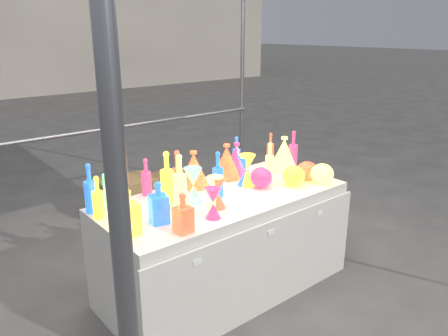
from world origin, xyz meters
TOP-DOWN VIEW (x-y plane):
  - ground at (0.00, 0.00)m, footprint 80.00×80.00m
  - display_table at (0.00, -0.01)m, footprint 1.84×0.83m
  - cardboard_box_closed at (0.08, 1.68)m, footprint 0.60×0.47m
  - cardboard_box_flat at (0.66, 2.20)m, footprint 0.93×0.78m
  - bottle_0 at (-0.85, 0.19)m, footprint 0.09×0.09m
  - bottle_1 at (-0.85, 0.30)m, footprint 0.10×0.10m
  - bottle_2 at (-0.31, 0.12)m, footprint 0.10×0.10m
  - bottle_3 at (-0.42, 0.35)m, footprint 0.07×0.07m
  - bottle_4 at (-0.38, -0.01)m, footprint 0.09×0.09m
  - bottle_5 at (-0.76, 0.21)m, footprint 0.10×0.10m
  - bottle_6 at (-0.38, 0.15)m, footprint 0.12×0.12m
  - bottle_7 at (-0.05, 0.00)m, footprint 0.08×0.08m
  - decanter_0 at (-0.81, -0.13)m, footprint 0.12×0.12m
  - decanter_1 at (-0.56, -0.31)m, footprint 0.10×0.10m
  - decanter_2 at (-0.60, -0.11)m, footprint 0.13×0.13m
  - hourglass_0 at (-0.18, -0.16)m, footprint 0.12×0.12m
  - hourglass_1 at (-0.31, -0.26)m, footprint 0.11×0.11m
  - hourglass_2 at (-0.19, -0.14)m, footprint 0.14×0.14m
  - hourglass_3 at (-0.25, 0.02)m, footprint 0.14×0.14m
  - hourglass_4 at (0.26, 0.04)m, footprint 0.13×0.13m
  - hourglass_5 at (0.25, 0.06)m, footprint 0.15×0.15m
  - globe_0 at (0.53, -0.18)m, footprint 0.19×0.19m
  - globe_1 at (0.73, -0.29)m, footprint 0.21×0.21m
  - globe_2 at (0.72, -0.15)m, footprint 0.19×0.19m
  - globe_3 at (0.31, -0.06)m, footprint 0.22×0.22m
  - lampshade_0 at (-0.06, 0.28)m, footprint 0.30×0.30m
  - lampshade_1 at (0.26, 0.28)m, footprint 0.30×0.30m
  - lampshade_2 at (0.36, 0.28)m, footprint 0.24×0.24m
  - lampshade_3 at (0.76, 0.14)m, footprint 0.30×0.30m
  - bottle_8 at (0.43, 0.36)m, footprint 0.08×0.08m
  - bottle_9 at (0.81, 0.35)m, footprint 0.06×0.06m
  - bottle_10 at (0.83, 0.10)m, footprint 0.08×0.08m
  - bottle_11 at (0.51, 0.06)m, footprint 0.09×0.09m

SIDE VIEW (x-z plane):
  - ground at x=0.00m, z-range 0.00..0.00m
  - cardboard_box_flat at x=0.66m, z-range 0.00..0.07m
  - cardboard_box_closed at x=0.08m, z-range 0.00..0.40m
  - display_table at x=0.00m, z-range 0.00..0.75m
  - globe_2 at x=0.72m, z-range 0.75..0.88m
  - globe_0 at x=0.53m, z-range 0.75..0.89m
  - globe_3 at x=0.31m, z-range 0.75..0.89m
  - globe_1 at x=0.73m, z-range 0.75..0.89m
  - hourglass_1 at x=-0.31m, z-range 0.75..0.95m
  - hourglass_0 at x=-0.18m, z-range 0.75..0.96m
  - hourglass_2 at x=-0.19m, z-range 0.75..0.97m
  - hourglass_5 at x=0.25m, z-range 0.75..0.97m
  - hourglass_4 at x=0.26m, z-range 0.75..0.99m
  - decanter_1 at x=-0.56m, z-range 0.75..0.99m
  - hourglass_3 at x=-0.25m, z-range 0.75..1.00m
  - decanter_2 at x=-0.60m, z-range 0.75..1.01m
  - lampshade_2 at x=0.36m, z-range 0.75..1.02m
  - bottle_9 at x=0.81m, z-range 0.75..1.02m
  - bottle_3 at x=-0.42m, z-range 0.75..1.02m
  - lampshade_0 at x=-0.06m, z-range 0.75..1.02m
  - lampshade_1 at x=0.26m, z-range 0.75..1.02m
  - bottle_0 at x=-0.85m, z-range 0.75..1.02m
  - decanter_0 at x=-0.81m, z-range 0.75..1.02m
  - lampshade_3 at x=0.76m, z-range 0.75..1.03m
  - bottle_11 at x=0.51m, z-range 0.75..1.04m
  - bottle_8 at x=0.43m, z-range 0.75..1.04m
  - bottle_1 at x=-0.85m, z-range 0.75..1.08m
  - bottle_10 at x=0.83m, z-range 0.75..1.08m
  - bottle_7 at x=-0.05m, z-range 0.75..1.08m
  - bottle_6 at x=-0.38m, z-range 0.75..1.11m
  - bottle_2 at x=-0.31m, z-range 0.75..1.11m
  - bottle_4 at x=-0.38m, z-range 0.75..1.12m
  - bottle_5 at x=-0.76m, z-range 0.75..1.16m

